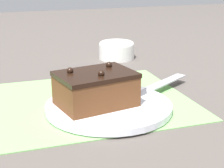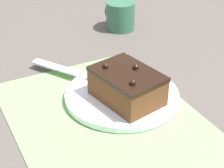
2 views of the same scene
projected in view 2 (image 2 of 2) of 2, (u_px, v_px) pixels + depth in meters
The scene contains 6 objects.
ground_plane at pixel (108, 122), 0.71m from camera, with size 3.00×3.00×0.00m, color #544C47.
placemat_woven at pixel (108, 121), 0.71m from camera, with size 0.46×0.34×0.00m, color #7AB266.
cake_plate at pixel (122, 95), 0.77m from camera, with size 0.24×0.24×0.01m.
chocolate_cake at pixel (127, 86), 0.73m from camera, with size 0.15×0.12×0.07m.
serving_knife at pixel (90, 76), 0.81m from camera, with size 0.21×0.14×0.01m.
coffee_mug at pixel (120, 15), 1.07m from camera, with size 0.09×0.08×0.08m.
Camera 2 is at (-0.51, 0.25, 0.43)m, focal length 60.00 mm.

